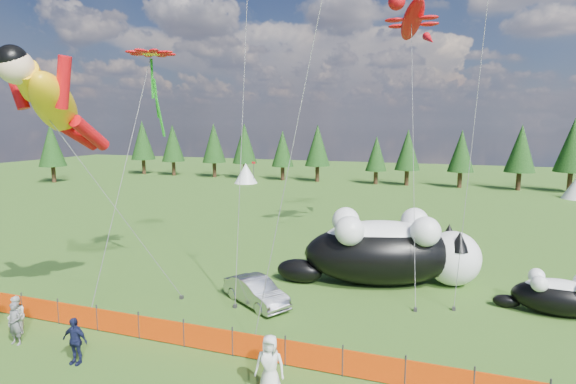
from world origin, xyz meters
name	(u,v)px	position (x,y,z in m)	size (l,w,h in m)	color
ground	(243,318)	(0.00, 0.00, 0.00)	(160.00, 160.00, 0.00)	#123509
safety_fence	(208,338)	(0.00, -3.00, 0.50)	(22.06, 0.06, 1.10)	#262626
tree_line	(382,155)	(0.00, 45.00, 4.00)	(90.00, 4.00, 8.00)	black
festival_tents	(471,182)	(11.00, 40.00, 1.40)	(50.00, 3.20, 2.80)	white
cat_large	(390,250)	(5.43, 6.35, 1.81)	(10.31, 5.77, 3.80)	black
cat_small	(564,296)	(13.05, 4.82, 0.86)	(5.02, 2.00, 1.81)	black
car	(256,291)	(-0.03, 1.57, 0.62)	(1.31, 3.76, 1.24)	#B2B1B6
spectator_a	(15,323)	(-7.12, -4.89, 0.82)	(0.60, 0.39, 1.64)	#5E5E63
spectator_b	(16,316)	(-7.76, -4.29, 0.78)	(0.76, 0.45, 1.56)	silver
spectator_c	(75,341)	(-3.93, -5.23, 0.83)	(0.98, 0.50, 1.67)	#15193B
spectator_e	(270,365)	(3.09, -4.67, 0.95)	(0.93, 0.60, 1.90)	silver
superhero_kite	(54,104)	(-7.06, -2.32, 9.02)	(6.77, 6.72, 11.86)	#FFB80D
gecko_kite	(412,20)	(5.49, 14.40, 14.79)	(4.92, 15.03, 18.53)	red
flower_kite	(151,56)	(-6.23, 3.05, 11.56)	(2.53, 7.27, 13.02)	red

